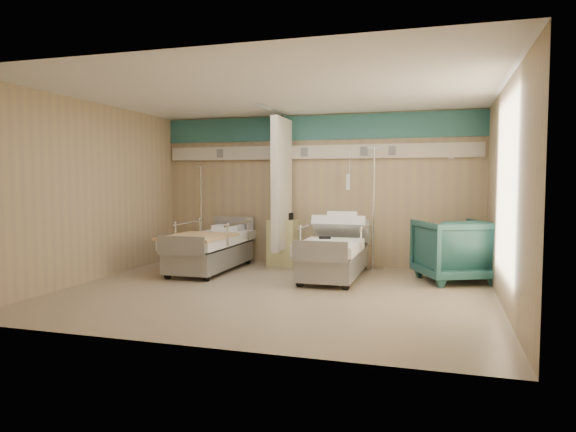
{
  "coord_description": "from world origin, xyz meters",
  "views": [
    {
      "loc": [
        2.23,
        -6.83,
        1.58
      ],
      "look_at": [
        0.02,
        0.6,
        1.04
      ],
      "focal_mm": 32.0,
      "sensor_mm": 36.0,
      "label": 1
    }
  ],
  "objects_px": {
    "bed_left": "(211,253)",
    "iv_stand_left": "(202,242)",
    "bed_right": "(335,258)",
    "iv_stand_right": "(373,244)",
    "visitor_armchair": "(454,250)",
    "bedside_cabinet": "(283,243)"
  },
  "relations": [
    {
      "from": "bed_left",
      "to": "bed_right",
      "type": "bearing_deg",
      "value": 0.0
    },
    {
      "from": "bed_right",
      "to": "visitor_armchair",
      "type": "distance_m",
      "value": 1.87
    },
    {
      "from": "iv_stand_right",
      "to": "iv_stand_left",
      "type": "bearing_deg",
      "value": -179.13
    },
    {
      "from": "bed_left",
      "to": "iv_stand_right",
      "type": "height_order",
      "value": "iv_stand_right"
    },
    {
      "from": "bed_right",
      "to": "bed_left",
      "type": "distance_m",
      "value": 2.2
    },
    {
      "from": "bed_left",
      "to": "iv_stand_left",
      "type": "bearing_deg",
      "value": 124.23
    },
    {
      "from": "bed_left",
      "to": "iv_stand_left",
      "type": "xyz_separation_m",
      "value": [
        -0.62,
        0.91,
        0.07
      ]
    },
    {
      "from": "bedside_cabinet",
      "to": "iv_stand_right",
      "type": "height_order",
      "value": "iv_stand_right"
    },
    {
      "from": "bed_right",
      "to": "iv_stand_left",
      "type": "relative_size",
      "value": 1.16
    },
    {
      "from": "bed_right",
      "to": "bedside_cabinet",
      "type": "distance_m",
      "value": 1.46
    },
    {
      "from": "bedside_cabinet",
      "to": "bed_right",
      "type": "bearing_deg",
      "value": -38.05
    },
    {
      "from": "bed_right",
      "to": "iv_stand_right",
      "type": "distance_m",
      "value": 1.09
    },
    {
      "from": "visitor_armchair",
      "to": "iv_stand_right",
      "type": "xyz_separation_m",
      "value": [
        -1.35,
        0.74,
        -0.05
      ]
    },
    {
      "from": "visitor_armchair",
      "to": "bedside_cabinet",
      "type": "bearing_deg",
      "value": -37.31
    },
    {
      "from": "visitor_armchair",
      "to": "iv_stand_right",
      "type": "bearing_deg",
      "value": -53.35
    },
    {
      "from": "iv_stand_right",
      "to": "bed_right",
      "type": "bearing_deg",
      "value": -117.42
    },
    {
      "from": "bedside_cabinet",
      "to": "iv_stand_right",
      "type": "bearing_deg",
      "value": 2.22
    },
    {
      "from": "bed_right",
      "to": "visitor_armchair",
      "type": "relative_size",
      "value": 2.0
    },
    {
      "from": "bed_left",
      "to": "iv_stand_left",
      "type": "relative_size",
      "value": 1.16
    },
    {
      "from": "bed_left",
      "to": "visitor_armchair",
      "type": "relative_size",
      "value": 2.0
    },
    {
      "from": "bed_right",
      "to": "bed_left",
      "type": "xyz_separation_m",
      "value": [
        -2.2,
        0.0,
        0.0
      ]
    },
    {
      "from": "bed_right",
      "to": "bedside_cabinet",
      "type": "height_order",
      "value": "bedside_cabinet"
    }
  ]
}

